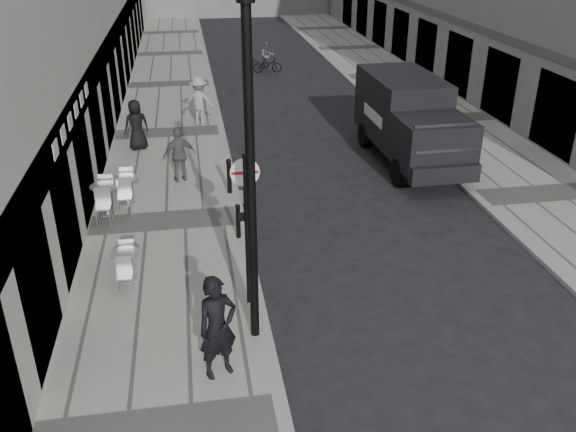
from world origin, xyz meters
name	(u,v)px	position (x,y,z in m)	size (l,w,h in m)	color
sidewalk	(169,134)	(-2.00, 18.00, 0.06)	(4.00, 60.00, 0.12)	gray
far_sidewalk	(442,119)	(9.00, 18.00, 0.06)	(4.00, 60.00, 0.12)	gray
walking_man	(218,328)	(-0.95, 3.97, 1.11)	(0.72, 0.47, 1.97)	black
sign_post	(246,211)	(-0.20, 6.11, 2.27)	(0.57, 0.09, 3.35)	black
lamppost	(250,160)	(-0.20, 4.99, 3.76)	(0.29, 0.29, 6.55)	black
bollard_near	(229,177)	(-0.15, 11.91, 0.62)	(0.13, 0.13, 0.99)	black
bollard_far	(238,222)	(-0.15, 9.05, 0.55)	(0.12, 0.12, 0.87)	black
panel_van	(409,117)	(6.00, 13.93, 1.55)	(2.26, 5.87, 2.75)	black
cyclist	(267,61)	(3.12, 27.77, 0.64)	(1.53, 0.58, 1.64)	black
pedestrian_a	(180,155)	(-1.55, 13.10, 0.97)	(0.99, 0.41, 1.69)	#59585D
pedestrian_b	(199,101)	(-0.76, 18.70, 1.07)	(1.23, 0.71, 1.91)	#9A968E
pedestrian_c	(136,125)	(-3.02, 16.26, 1.00)	(0.86, 0.56, 1.76)	black
cafe_table_near	(126,263)	(-2.80, 7.47, 0.53)	(0.63, 1.43, 0.81)	silver
cafe_table_mid	(105,197)	(-3.60, 11.06, 0.61)	(0.76, 1.71, 0.97)	silver
cafe_table_far	(126,188)	(-3.09, 11.64, 0.60)	(0.73, 1.65, 0.94)	silver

